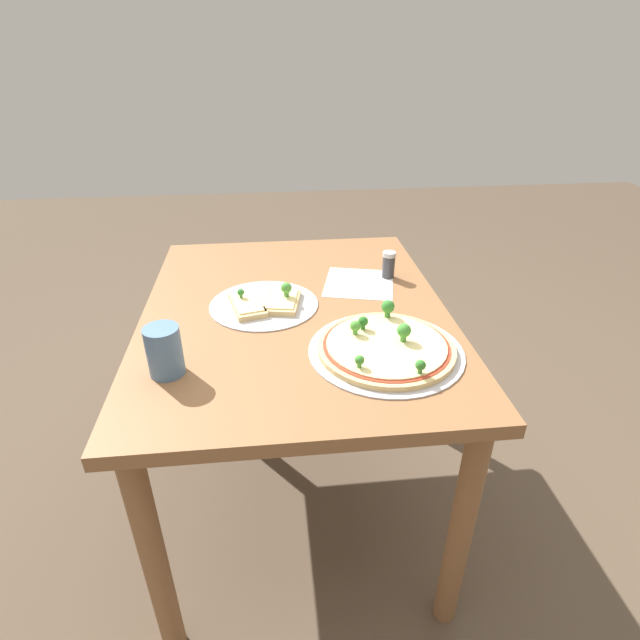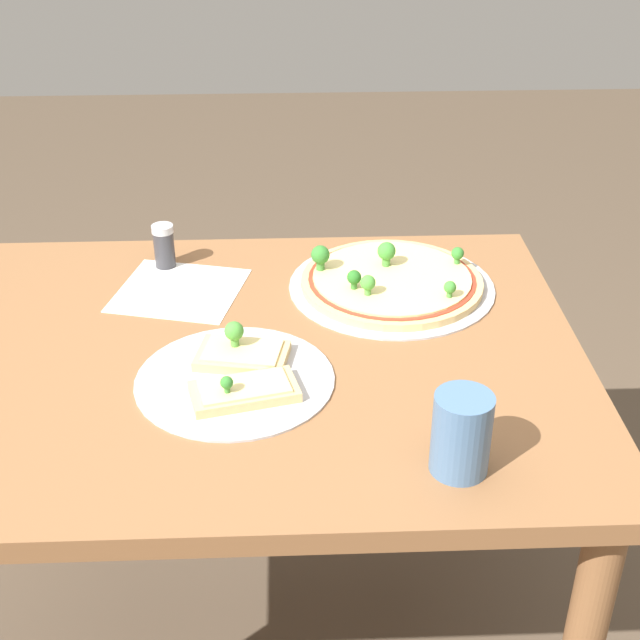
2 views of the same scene
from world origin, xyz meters
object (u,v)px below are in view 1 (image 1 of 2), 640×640
at_px(dining_table, 296,338).
at_px(condiment_shaker, 389,265).
at_px(pizza_tray_whole, 386,347).
at_px(drinking_cup, 164,351).
at_px(pizza_tray_slice, 265,303).

relative_size(dining_table, condiment_shaker, 12.53).
bearing_deg(pizza_tray_whole, drinking_cup, -86.08).
height_order(pizza_tray_slice, drinking_cup, drinking_cup).
height_order(dining_table, drinking_cup, drinking_cup).
distance_m(pizza_tray_slice, drinking_cup, 0.39).
xyz_separation_m(dining_table, pizza_tray_slice, (-0.02, -0.09, 0.11)).
xyz_separation_m(dining_table, pizza_tray_whole, (0.25, 0.21, 0.12)).
height_order(pizza_tray_whole, drinking_cup, drinking_cup).
height_order(pizza_tray_whole, pizza_tray_slice, pizza_tray_whole).
relative_size(pizza_tray_slice, condiment_shaker, 3.60).
xyz_separation_m(pizza_tray_whole, condiment_shaker, (-0.43, 0.10, 0.03)).
bearing_deg(drinking_cup, dining_table, 132.46).
relative_size(dining_table, pizza_tray_slice, 3.48).
distance_m(pizza_tray_slice, condiment_shaker, 0.43).
relative_size(dining_table, pizza_tray_whole, 2.85).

